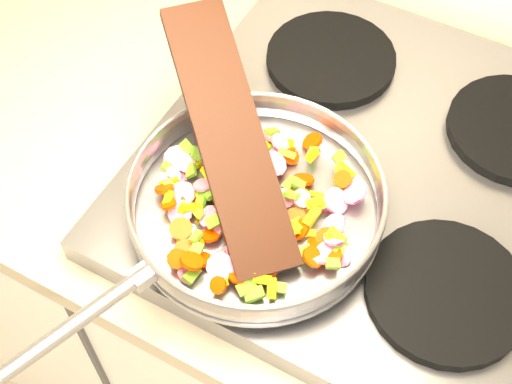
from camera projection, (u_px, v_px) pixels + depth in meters
The scene contains 7 objects.
cooktop at pixel (379, 174), 0.96m from camera, with size 0.60×0.60×0.04m, color #939399.
grate_fl at pixel (237, 196), 0.90m from camera, with size 0.19×0.19×0.02m, color black.
grate_fr at pixel (446, 292), 0.83m from camera, with size 0.19×0.19×0.02m, color black.
grate_bl at pixel (331, 59), 1.05m from camera, with size 0.19×0.19×0.02m, color black.
saute_pan at pixel (254, 200), 0.86m from camera, with size 0.35×0.50×0.05m.
vegetable_heap at pixel (256, 204), 0.87m from camera, with size 0.28×0.27×0.05m.
wooden_spatula at pixel (229, 134), 0.84m from camera, with size 0.34×0.08×0.02m, color black.
Camera 1 is at (-0.57, 1.09, 1.69)m, focal length 50.00 mm.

